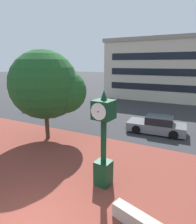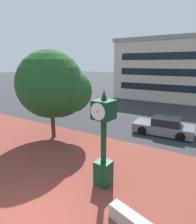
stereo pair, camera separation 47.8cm
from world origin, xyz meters
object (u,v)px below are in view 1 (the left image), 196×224
object	(u,v)px
plaza_tree	(49,86)
car_street_mid	(45,107)
street_clock	(104,140)
car_street_distant	(157,125)

from	to	relation	value
plaza_tree	car_street_mid	world-z (taller)	plaza_tree
car_street_mid	street_clock	bearing A→B (deg)	-128.56
street_clock	car_street_mid	world-z (taller)	street_clock
plaza_tree	street_clock	bearing A→B (deg)	-29.39
plaza_tree	car_street_mid	bearing A→B (deg)	135.17
street_clock	car_street_distant	size ratio (longest dim) A/B	0.97
car_street_mid	car_street_distant	bearing A→B (deg)	-95.52
plaza_tree	car_street_mid	distance (m)	8.29
street_clock	car_street_mid	xyz separation A→B (m)	(-10.88, 8.48, -1.46)
car_street_distant	car_street_mid	bearing A→B (deg)	82.52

